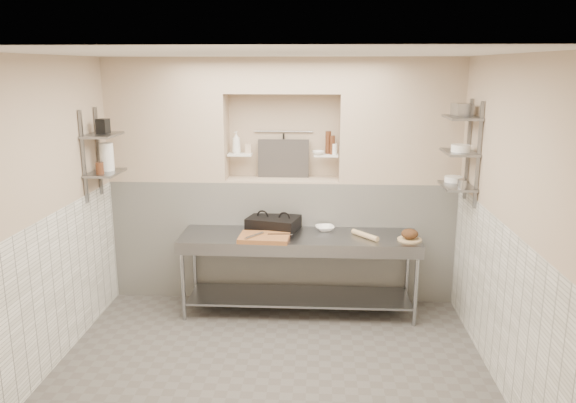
# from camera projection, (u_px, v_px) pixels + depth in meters

# --- Properties ---
(floor) EXTENTS (4.00, 3.90, 0.10)m
(floor) POSITION_uv_depth(u_px,v_px,m) (271.00, 371.00, 5.20)
(floor) COLOR #4C4843
(floor) RESTS_ON ground
(ceiling) EXTENTS (4.00, 3.90, 0.10)m
(ceiling) POSITION_uv_depth(u_px,v_px,m) (269.00, 47.00, 4.52)
(ceiling) COLOR silver
(ceiling) RESTS_ON ground
(wall_left) EXTENTS (0.10, 3.90, 2.80)m
(wall_left) POSITION_uv_depth(u_px,v_px,m) (40.00, 217.00, 4.97)
(wall_left) COLOR tan
(wall_left) RESTS_ON ground
(wall_right) EXTENTS (0.10, 3.90, 2.80)m
(wall_right) POSITION_uv_depth(u_px,v_px,m) (511.00, 224.00, 4.75)
(wall_right) COLOR tan
(wall_right) RESTS_ON ground
(wall_back) EXTENTS (4.00, 0.10, 2.80)m
(wall_back) POSITION_uv_depth(u_px,v_px,m) (284.00, 176.00, 6.80)
(wall_back) COLOR tan
(wall_back) RESTS_ON ground
(wall_front) EXTENTS (4.00, 0.10, 2.80)m
(wall_front) POSITION_uv_depth(u_px,v_px,m) (237.00, 323.00, 2.92)
(wall_front) COLOR tan
(wall_front) RESTS_ON ground
(backwall_lower) EXTENTS (4.00, 0.40, 1.40)m
(backwall_lower) POSITION_uv_depth(u_px,v_px,m) (283.00, 237.00, 6.73)
(backwall_lower) COLOR white
(backwall_lower) RESTS_ON floor
(alcove_sill) EXTENTS (1.30, 0.40, 0.02)m
(alcove_sill) POSITION_uv_depth(u_px,v_px,m) (283.00, 179.00, 6.56)
(alcove_sill) COLOR tan
(alcove_sill) RESTS_ON backwall_lower
(backwall_pillar_left) EXTENTS (1.35, 0.40, 1.40)m
(backwall_pillar_left) POSITION_uv_depth(u_px,v_px,m) (168.00, 119.00, 6.47)
(backwall_pillar_left) COLOR tan
(backwall_pillar_left) RESTS_ON backwall_lower
(backwall_pillar_right) EXTENTS (1.35, 0.40, 1.40)m
(backwall_pillar_right) POSITION_uv_depth(u_px,v_px,m) (400.00, 121.00, 6.32)
(backwall_pillar_right) COLOR tan
(backwall_pillar_right) RESTS_ON backwall_lower
(backwall_header) EXTENTS (1.30, 0.40, 0.40)m
(backwall_header) POSITION_uv_depth(u_px,v_px,m) (283.00, 75.00, 6.28)
(backwall_header) COLOR tan
(backwall_header) RESTS_ON backwall_lower
(wainscot_left) EXTENTS (0.02, 3.90, 1.40)m
(wainscot_left) POSITION_uv_depth(u_px,v_px,m) (54.00, 290.00, 5.14)
(wainscot_left) COLOR white
(wainscot_left) RESTS_ON floor
(wainscot_right) EXTENTS (0.02, 3.90, 1.40)m
(wainscot_right) POSITION_uv_depth(u_px,v_px,m) (496.00, 300.00, 4.92)
(wainscot_right) COLOR white
(wainscot_right) RESTS_ON floor
(alcove_shelf_left) EXTENTS (0.28, 0.16, 0.02)m
(alcove_shelf_left) POSITION_uv_depth(u_px,v_px,m) (240.00, 154.00, 6.52)
(alcove_shelf_left) COLOR white
(alcove_shelf_left) RESTS_ON backwall_lower
(alcove_shelf_right) EXTENTS (0.28, 0.16, 0.02)m
(alcove_shelf_right) POSITION_uv_depth(u_px,v_px,m) (326.00, 155.00, 6.46)
(alcove_shelf_right) COLOR white
(alcove_shelf_right) RESTS_ON backwall_lower
(utensil_rail) EXTENTS (0.70, 0.02, 0.02)m
(utensil_rail) POSITION_uv_depth(u_px,v_px,m) (284.00, 132.00, 6.60)
(utensil_rail) COLOR gray
(utensil_rail) RESTS_ON wall_back
(hanging_steel) EXTENTS (0.02, 0.02, 0.30)m
(hanging_steel) POSITION_uv_depth(u_px,v_px,m) (284.00, 146.00, 6.62)
(hanging_steel) COLOR black
(hanging_steel) RESTS_ON utensil_rail
(splash_panel) EXTENTS (0.60, 0.08, 0.45)m
(splash_panel) POSITION_uv_depth(u_px,v_px,m) (283.00, 159.00, 6.60)
(splash_panel) COLOR #383330
(splash_panel) RESTS_ON alcove_sill
(shelf_rail_left_a) EXTENTS (0.03, 0.03, 0.95)m
(shelf_rail_left_a) POSITION_uv_depth(u_px,v_px,m) (99.00, 151.00, 6.09)
(shelf_rail_left_a) COLOR slate
(shelf_rail_left_a) RESTS_ON wall_left
(shelf_rail_left_b) EXTENTS (0.03, 0.03, 0.95)m
(shelf_rail_left_b) POSITION_uv_depth(u_px,v_px,m) (83.00, 157.00, 5.70)
(shelf_rail_left_b) COLOR slate
(shelf_rail_left_b) RESTS_ON wall_left
(wall_shelf_left_lower) EXTENTS (0.30, 0.50, 0.02)m
(wall_shelf_left_lower) POSITION_uv_depth(u_px,v_px,m) (105.00, 173.00, 5.93)
(wall_shelf_left_lower) COLOR slate
(wall_shelf_left_lower) RESTS_ON wall_left
(wall_shelf_left_upper) EXTENTS (0.30, 0.50, 0.03)m
(wall_shelf_left_upper) POSITION_uv_depth(u_px,v_px,m) (102.00, 135.00, 5.84)
(wall_shelf_left_upper) COLOR slate
(wall_shelf_left_upper) RESTS_ON wall_left
(shelf_rail_right_a) EXTENTS (0.03, 0.03, 1.05)m
(shelf_rail_right_a) POSITION_uv_depth(u_px,v_px,m) (468.00, 150.00, 5.86)
(shelf_rail_right_a) COLOR slate
(shelf_rail_right_a) RESTS_ON wall_right
(shelf_rail_right_b) EXTENTS (0.03, 0.03, 1.05)m
(shelf_rail_right_b) POSITION_uv_depth(u_px,v_px,m) (478.00, 156.00, 5.48)
(shelf_rail_right_b) COLOR slate
(shelf_rail_right_b) RESTS_ON wall_right
(wall_shelf_right_lower) EXTENTS (0.30, 0.50, 0.02)m
(wall_shelf_right_lower) POSITION_uv_depth(u_px,v_px,m) (457.00, 186.00, 5.76)
(wall_shelf_right_lower) COLOR slate
(wall_shelf_right_lower) RESTS_ON wall_right
(wall_shelf_right_mid) EXTENTS (0.30, 0.50, 0.02)m
(wall_shelf_right_mid) POSITION_uv_depth(u_px,v_px,m) (459.00, 152.00, 5.68)
(wall_shelf_right_mid) COLOR slate
(wall_shelf_right_mid) RESTS_ON wall_right
(wall_shelf_right_upper) EXTENTS (0.30, 0.50, 0.03)m
(wall_shelf_right_upper) POSITION_uv_depth(u_px,v_px,m) (462.00, 118.00, 5.59)
(wall_shelf_right_upper) COLOR slate
(wall_shelf_right_upper) RESTS_ON wall_right
(prep_table) EXTENTS (2.60, 0.70, 0.90)m
(prep_table) POSITION_uv_depth(u_px,v_px,m) (299.00, 258.00, 6.18)
(prep_table) COLOR gray
(prep_table) RESTS_ON floor
(panini_press) EXTENTS (0.63, 0.52, 0.15)m
(panini_press) POSITION_uv_depth(u_px,v_px,m) (273.00, 223.00, 6.32)
(panini_press) COLOR black
(panini_press) RESTS_ON prep_table
(cutting_board) EXTENTS (0.55, 0.40, 0.05)m
(cutting_board) POSITION_uv_depth(u_px,v_px,m) (264.00, 238.00, 5.96)
(cutting_board) COLOR #935925
(cutting_board) RESTS_ON prep_table
(knife_blade) EXTENTS (0.27, 0.05, 0.01)m
(knife_blade) POSITION_uv_depth(u_px,v_px,m) (280.00, 234.00, 6.00)
(knife_blade) COLOR gray
(knife_blade) RESTS_ON cutting_board
(tongs) EXTENTS (0.18, 0.24, 0.03)m
(tongs) POSITION_uv_depth(u_px,v_px,m) (254.00, 236.00, 5.92)
(tongs) COLOR gray
(tongs) RESTS_ON cutting_board
(mixing_bowl) EXTENTS (0.25, 0.25, 0.05)m
(mixing_bowl) POSITION_uv_depth(u_px,v_px,m) (325.00, 228.00, 6.30)
(mixing_bowl) COLOR white
(mixing_bowl) RESTS_ON prep_table
(rolling_pin) EXTENTS (0.28, 0.33, 0.06)m
(rolling_pin) POSITION_uv_depth(u_px,v_px,m) (365.00, 235.00, 6.03)
(rolling_pin) COLOR tan
(rolling_pin) RESTS_ON prep_table
(bread_board) EXTENTS (0.26, 0.26, 0.01)m
(bread_board) POSITION_uv_depth(u_px,v_px,m) (409.00, 239.00, 5.96)
(bread_board) COLOR tan
(bread_board) RESTS_ON prep_table
(bread_loaf) EXTENTS (0.18, 0.18, 0.11)m
(bread_loaf) POSITION_uv_depth(u_px,v_px,m) (410.00, 234.00, 5.95)
(bread_loaf) COLOR #4C2D19
(bread_loaf) RESTS_ON bread_board
(bottle_soap) EXTENTS (0.13, 0.13, 0.25)m
(bottle_soap) POSITION_uv_depth(u_px,v_px,m) (236.00, 142.00, 6.49)
(bottle_soap) COLOR white
(bottle_soap) RESTS_ON alcove_shelf_left
(jar_alcove) EXTENTS (0.07, 0.07, 0.11)m
(jar_alcove) POSITION_uv_depth(u_px,v_px,m) (248.00, 148.00, 6.53)
(jar_alcove) COLOR tan
(jar_alcove) RESTS_ON alcove_shelf_left
(bowl_alcove) EXTENTS (0.16, 0.16, 0.04)m
(bowl_alcove) POSITION_uv_depth(u_px,v_px,m) (318.00, 153.00, 6.42)
(bowl_alcove) COLOR white
(bowl_alcove) RESTS_ON alcove_shelf_right
(condiment_a) EXTENTS (0.06, 0.06, 0.22)m
(condiment_a) POSITION_uv_depth(u_px,v_px,m) (332.00, 145.00, 6.42)
(condiment_a) COLOR #4A2716
(condiment_a) RESTS_ON alcove_shelf_right
(condiment_b) EXTENTS (0.07, 0.07, 0.26)m
(condiment_b) POSITION_uv_depth(u_px,v_px,m) (328.00, 142.00, 6.47)
(condiment_b) COLOR #4A2716
(condiment_b) RESTS_ON alcove_shelf_right
(condiment_c) EXTENTS (0.07, 0.07, 0.12)m
(condiment_c) POSITION_uv_depth(u_px,v_px,m) (334.00, 149.00, 6.43)
(condiment_c) COLOR white
(condiment_c) RESTS_ON alcove_shelf_right
(jug_left) EXTENTS (0.15, 0.15, 0.29)m
(jug_left) POSITION_uv_depth(u_px,v_px,m) (107.00, 157.00, 5.97)
(jug_left) COLOR white
(jug_left) RESTS_ON wall_shelf_left_lower
(jar_left) EXTENTS (0.08, 0.08, 0.12)m
(jar_left) POSITION_uv_depth(u_px,v_px,m) (100.00, 168.00, 5.78)
(jar_left) COLOR #4A2716
(jar_left) RESTS_ON wall_shelf_left_lower
(box_left_upper) EXTENTS (0.13, 0.13, 0.15)m
(box_left_upper) POSITION_uv_depth(u_px,v_px,m) (103.00, 126.00, 5.86)
(box_left_upper) COLOR black
(box_left_upper) RESTS_ON wall_shelf_left_upper
(bowl_right) EXTENTS (0.19, 0.19, 0.06)m
(bowl_right) POSITION_uv_depth(u_px,v_px,m) (454.00, 179.00, 5.90)
(bowl_right) COLOR white
(bowl_right) RESTS_ON wall_shelf_right_lower
(canister_right) EXTENTS (0.09, 0.09, 0.09)m
(canister_right) POSITION_uv_depth(u_px,v_px,m) (462.00, 184.00, 5.56)
(canister_right) COLOR gray
(canister_right) RESTS_ON wall_shelf_right_lower
(bowl_right_mid) EXTENTS (0.19, 0.19, 0.07)m
(bowl_right_mid) POSITION_uv_depth(u_px,v_px,m) (461.00, 148.00, 5.63)
(bowl_right_mid) COLOR white
(bowl_right_mid) RESTS_ON wall_shelf_right_mid
(basket_right) EXTENTS (0.19, 0.22, 0.13)m
(basket_right) POSITION_uv_depth(u_px,v_px,m) (462.00, 110.00, 5.61)
(basket_right) COLOR gray
(basket_right) RESTS_ON wall_shelf_right_upper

